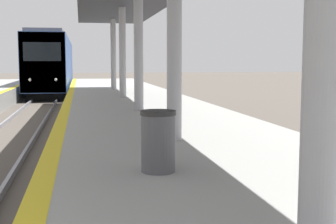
% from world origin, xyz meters
% --- Properties ---
extents(train, '(2.64, 22.64, 4.36)m').
position_xyz_m(train, '(0.00, 37.95, 2.22)').
color(train, black).
rests_on(train, ground).
extents(trash_bin, '(0.48, 0.48, 0.83)m').
position_xyz_m(trash_bin, '(3.16, 4.98, 1.33)').
color(trash_bin, '#4C4C51').
rests_on(trash_bin, platform_right).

